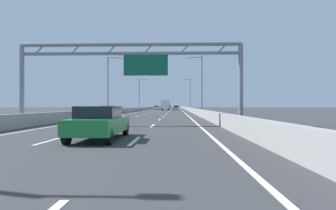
% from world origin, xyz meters
% --- Properties ---
extents(ground_plane, '(260.00, 260.00, 0.00)m').
position_xyz_m(ground_plane, '(0.00, 100.00, 0.00)').
color(ground_plane, '#38383A').
extents(lane_dash_left_1, '(0.16, 3.00, 0.01)m').
position_xyz_m(lane_dash_left_1, '(-1.80, 12.50, 0.01)').
color(lane_dash_left_1, white).
rests_on(lane_dash_left_1, ground_plane).
extents(lane_dash_left_2, '(0.16, 3.00, 0.01)m').
position_xyz_m(lane_dash_left_2, '(-1.80, 21.50, 0.01)').
color(lane_dash_left_2, white).
rests_on(lane_dash_left_2, ground_plane).
extents(lane_dash_left_3, '(0.16, 3.00, 0.01)m').
position_xyz_m(lane_dash_left_3, '(-1.80, 30.50, 0.01)').
color(lane_dash_left_3, white).
rests_on(lane_dash_left_3, ground_plane).
extents(lane_dash_left_4, '(0.16, 3.00, 0.01)m').
position_xyz_m(lane_dash_left_4, '(-1.80, 39.50, 0.01)').
color(lane_dash_left_4, white).
rests_on(lane_dash_left_4, ground_plane).
extents(lane_dash_left_5, '(0.16, 3.00, 0.01)m').
position_xyz_m(lane_dash_left_5, '(-1.80, 48.50, 0.01)').
color(lane_dash_left_5, white).
rests_on(lane_dash_left_5, ground_plane).
extents(lane_dash_left_6, '(0.16, 3.00, 0.01)m').
position_xyz_m(lane_dash_left_6, '(-1.80, 57.50, 0.01)').
color(lane_dash_left_6, white).
rests_on(lane_dash_left_6, ground_plane).
extents(lane_dash_left_7, '(0.16, 3.00, 0.01)m').
position_xyz_m(lane_dash_left_7, '(-1.80, 66.50, 0.01)').
color(lane_dash_left_7, white).
rests_on(lane_dash_left_7, ground_plane).
extents(lane_dash_left_8, '(0.16, 3.00, 0.01)m').
position_xyz_m(lane_dash_left_8, '(-1.80, 75.50, 0.01)').
color(lane_dash_left_8, white).
rests_on(lane_dash_left_8, ground_plane).
extents(lane_dash_left_9, '(0.16, 3.00, 0.01)m').
position_xyz_m(lane_dash_left_9, '(-1.80, 84.50, 0.01)').
color(lane_dash_left_9, white).
rests_on(lane_dash_left_9, ground_plane).
extents(lane_dash_left_10, '(0.16, 3.00, 0.01)m').
position_xyz_m(lane_dash_left_10, '(-1.80, 93.50, 0.01)').
color(lane_dash_left_10, white).
rests_on(lane_dash_left_10, ground_plane).
extents(lane_dash_left_11, '(0.16, 3.00, 0.01)m').
position_xyz_m(lane_dash_left_11, '(-1.80, 102.50, 0.01)').
color(lane_dash_left_11, white).
rests_on(lane_dash_left_11, ground_plane).
extents(lane_dash_left_12, '(0.16, 3.00, 0.01)m').
position_xyz_m(lane_dash_left_12, '(-1.80, 111.50, 0.01)').
color(lane_dash_left_12, white).
rests_on(lane_dash_left_12, ground_plane).
extents(lane_dash_left_13, '(0.16, 3.00, 0.01)m').
position_xyz_m(lane_dash_left_13, '(-1.80, 120.50, 0.01)').
color(lane_dash_left_13, white).
rests_on(lane_dash_left_13, ground_plane).
extents(lane_dash_left_14, '(0.16, 3.00, 0.01)m').
position_xyz_m(lane_dash_left_14, '(-1.80, 129.50, 0.01)').
color(lane_dash_left_14, white).
rests_on(lane_dash_left_14, ground_plane).
extents(lane_dash_left_15, '(0.16, 3.00, 0.01)m').
position_xyz_m(lane_dash_left_15, '(-1.80, 138.50, 0.01)').
color(lane_dash_left_15, white).
rests_on(lane_dash_left_15, ground_plane).
extents(lane_dash_left_16, '(0.16, 3.00, 0.01)m').
position_xyz_m(lane_dash_left_16, '(-1.80, 147.50, 0.01)').
color(lane_dash_left_16, white).
rests_on(lane_dash_left_16, ground_plane).
extents(lane_dash_left_17, '(0.16, 3.00, 0.01)m').
position_xyz_m(lane_dash_left_17, '(-1.80, 156.50, 0.01)').
color(lane_dash_left_17, white).
rests_on(lane_dash_left_17, ground_plane).
extents(lane_dash_right_1, '(0.16, 3.00, 0.01)m').
position_xyz_m(lane_dash_right_1, '(1.80, 12.50, 0.01)').
color(lane_dash_right_1, white).
rests_on(lane_dash_right_1, ground_plane).
extents(lane_dash_right_2, '(0.16, 3.00, 0.01)m').
position_xyz_m(lane_dash_right_2, '(1.80, 21.50, 0.01)').
color(lane_dash_right_2, white).
rests_on(lane_dash_right_2, ground_plane).
extents(lane_dash_right_3, '(0.16, 3.00, 0.01)m').
position_xyz_m(lane_dash_right_3, '(1.80, 30.50, 0.01)').
color(lane_dash_right_3, white).
rests_on(lane_dash_right_3, ground_plane).
extents(lane_dash_right_4, '(0.16, 3.00, 0.01)m').
position_xyz_m(lane_dash_right_4, '(1.80, 39.50, 0.01)').
color(lane_dash_right_4, white).
rests_on(lane_dash_right_4, ground_plane).
extents(lane_dash_right_5, '(0.16, 3.00, 0.01)m').
position_xyz_m(lane_dash_right_5, '(1.80, 48.50, 0.01)').
color(lane_dash_right_5, white).
rests_on(lane_dash_right_5, ground_plane).
extents(lane_dash_right_6, '(0.16, 3.00, 0.01)m').
position_xyz_m(lane_dash_right_6, '(1.80, 57.50, 0.01)').
color(lane_dash_right_6, white).
rests_on(lane_dash_right_6, ground_plane).
extents(lane_dash_right_7, '(0.16, 3.00, 0.01)m').
position_xyz_m(lane_dash_right_7, '(1.80, 66.50, 0.01)').
color(lane_dash_right_7, white).
rests_on(lane_dash_right_7, ground_plane).
extents(lane_dash_right_8, '(0.16, 3.00, 0.01)m').
position_xyz_m(lane_dash_right_8, '(1.80, 75.50, 0.01)').
color(lane_dash_right_8, white).
rests_on(lane_dash_right_8, ground_plane).
extents(lane_dash_right_9, '(0.16, 3.00, 0.01)m').
position_xyz_m(lane_dash_right_9, '(1.80, 84.50, 0.01)').
color(lane_dash_right_9, white).
rests_on(lane_dash_right_9, ground_plane).
extents(lane_dash_right_10, '(0.16, 3.00, 0.01)m').
position_xyz_m(lane_dash_right_10, '(1.80, 93.50, 0.01)').
color(lane_dash_right_10, white).
rests_on(lane_dash_right_10, ground_plane).
extents(lane_dash_right_11, '(0.16, 3.00, 0.01)m').
position_xyz_m(lane_dash_right_11, '(1.80, 102.50, 0.01)').
color(lane_dash_right_11, white).
rests_on(lane_dash_right_11, ground_plane).
extents(lane_dash_right_12, '(0.16, 3.00, 0.01)m').
position_xyz_m(lane_dash_right_12, '(1.80, 111.50, 0.01)').
color(lane_dash_right_12, white).
rests_on(lane_dash_right_12, ground_plane).
extents(lane_dash_right_13, '(0.16, 3.00, 0.01)m').
position_xyz_m(lane_dash_right_13, '(1.80, 120.50, 0.01)').
color(lane_dash_right_13, white).
rests_on(lane_dash_right_13, ground_plane).
extents(lane_dash_right_14, '(0.16, 3.00, 0.01)m').
position_xyz_m(lane_dash_right_14, '(1.80, 129.50, 0.01)').
color(lane_dash_right_14, white).
rests_on(lane_dash_right_14, ground_plane).
extents(lane_dash_right_15, '(0.16, 3.00, 0.01)m').
position_xyz_m(lane_dash_right_15, '(1.80, 138.50, 0.01)').
color(lane_dash_right_15, white).
rests_on(lane_dash_right_15, ground_plane).
extents(lane_dash_right_16, '(0.16, 3.00, 0.01)m').
position_xyz_m(lane_dash_right_16, '(1.80, 147.50, 0.01)').
color(lane_dash_right_16, white).
rests_on(lane_dash_right_16, ground_plane).
extents(lane_dash_right_17, '(0.16, 3.00, 0.01)m').
position_xyz_m(lane_dash_right_17, '(1.80, 156.50, 0.01)').
color(lane_dash_right_17, white).
rests_on(lane_dash_right_17, ground_plane).
extents(edge_line_left, '(0.16, 176.00, 0.01)m').
position_xyz_m(edge_line_left, '(-5.25, 88.00, 0.01)').
color(edge_line_left, white).
rests_on(edge_line_left, ground_plane).
extents(edge_line_right, '(0.16, 176.00, 0.01)m').
position_xyz_m(edge_line_right, '(5.25, 88.00, 0.01)').
color(edge_line_right, white).
rests_on(edge_line_right, ground_plane).
extents(barrier_left, '(0.45, 220.00, 0.95)m').
position_xyz_m(barrier_left, '(-6.90, 110.00, 0.47)').
color(barrier_left, '#9E9E99').
rests_on(barrier_left, ground_plane).
extents(barrier_right, '(0.45, 220.00, 0.95)m').
position_xyz_m(barrier_right, '(6.90, 110.00, 0.47)').
color(barrier_right, '#9E9E99').
rests_on(barrier_right, ground_plane).
extents(sign_gantry, '(17.26, 0.36, 6.36)m').
position_xyz_m(sign_gantry, '(0.15, 22.28, 4.88)').
color(sign_gantry, gray).
rests_on(sign_gantry, ground_plane).
extents(streetlamp_left_mid, '(2.58, 0.28, 9.50)m').
position_xyz_m(streetlamp_left_mid, '(-7.47, 46.92, 5.40)').
color(streetlamp_left_mid, slate).
rests_on(streetlamp_left_mid, ground_plane).
extents(streetlamp_right_mid, '(2.58, 0.28, 9.50)m').
position_xyz_m(streetlamp_right_mid, '(7.47, 46.92, 5.40)').
color(streetlamp_right_mid, slate).
rests_on(streetlamp_right_mid, ground_plane).
extents(streetlamp_left_far, '(2.58, 0.28, 9.50)m').
position_xyz_m(streetlamp_left_far, '(-7.47, 86.31, 5.40)').
color(streetlamp_left_far, slate).
rests_on(streetlamp_left_far, ground_plane).
extents(streetlamp_right_far, '(2.58, 0.28, 9.50)m').
position_xyz_m(streetlamp_right_far, '(7.47, 86.31, 5.40)').
color(streetlamp_right_far, slate).
rests_on(streetlamp_right_far, ground_plane).
extents(red_car, '(1.73, 4.36, 1.45)m').
position_xyz_m(red_car, '(-3.80, 30.94, 0.74)').
color(red_car, red).
rests_on(red_car, ground_plane).
extents(silver_car, '(1.73, 4.12, 1.58)m').
position_xyz_m(silver_car, '(0.20, 137.61, 0.80)').
color(silver_car, '#A8ADB2').
rests_on(silver_car, ground_plane).
extents(green_car, '(1.86, 4.64, 1.47)m').
position_xyz_m(green_car, '(0.17, 13.03, 0.75)').
color(green_car, '#1E7A38').
rests_on(green_car, ground_plane).
extents(yellow_car, '(1.86, 4.61, 1.47)m').
position_xyz_m(yellow_car, '(3.52, 99.85, 0.75)').
color(yellow_car, yellow).
rests_on(yellow_car, ground_plane).
extents(white_car, '(1.75, 4.50, 1.45)m').
position_xyz_m(white_car, '(-3.70, 103.47, 0.75)').
color(white_car, silver).
rests_on(white_car, ground_plane).
extents(box_truck, '(2.48, 8.58, 3.25)m').
position_xyz_m(box_truck, '(-0.03, 92.98, 1.74)').
color(box_truck, '#194799').
rests_on(box_truck, ground_plane).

